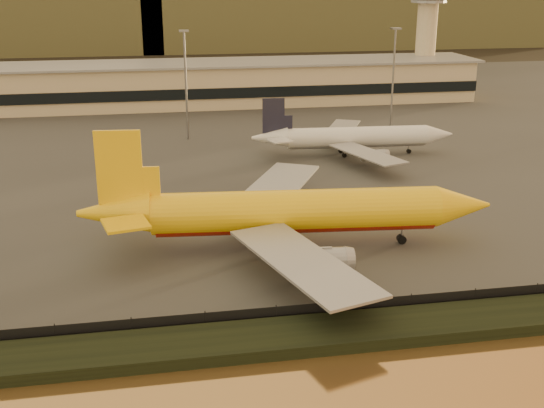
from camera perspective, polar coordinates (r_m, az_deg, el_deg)
The scene contains 11 objects.
ground at distance 90.87m, azimuth 2.57°, elevation -5.90°, with size 900.00×900.00×0.00m, color black.
embankment at distance 75.89m, azimuth 5.46°, elevation -10.68°, with size 320.00×7.00×1.40m, color black.
tarmac at distance 180.43m, azimuth -4.15°, elevation 6.63°, with size 320.00×220.00×0.20m, color #2D2D2D.
perimeter_fence at distance 78.98m, azimuth 4.69°, elevation -8.91°, with size 300.00×0.05×2.20m, color black.
terminal_building at distance 208.44m, azimuth -9.17°, elevation 9.80°, with size 202.00×25.00×12.60m.
control_tower at distance 229.88m, azimuth 12.83°, elevation 14.27°, with size 11.20×11.20×35.50m.
apron_light_masts at distance 160.59m, azimuth 1.95°, elevation 10.81°, with size 152.20×12.20×25.40m.
dhl_cargo_jet at distance 97.15m, azimuth 1.41°, elevation -0.72°, with size 59.38×57.91×17.73m.
white_narrowbody_jet at distance 149.38m, azimuth 6.85°, elevation 5.53°, with size 44.57×43.45×12.81m.
gse_vehicle_yellow at distance 116.24m, azimuth 6.53°, elevation 0.12°, with size 3.45×1.55×1.55m, color yellow.
gse_vehicle_white at distance 115.43m, azimuth -9.49°, elevation -0.03°, with size 4.48×2.02×2.02m, color silver.
Camera 1 is at (-18.75, -80.43, 37.90)m, focal length 45.00 mm.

